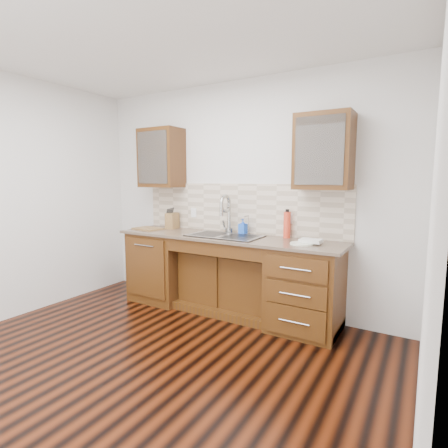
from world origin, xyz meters
The scene contains 26 objects.
ground centered at (0.00, 0.00, -0.05)m, with size 4.00×3.50×0.10m, color #3F1506.
ceiling centered at (0.00, 0.00, 2.75)m, with size 4.00×3.50×0.10m, color white.
wall_back centered at (0.00, 1.80, 1.35)m, with size 4.00×0.10×2.70m, color silver.
wall_right centered at (2.05, 0.00, 1.35)m, with size 0.10×3.50×2.70m, color silver.
base_cabinet_left centered at (-0.95, 1.44, 0.44)m, with size 0.70×0.62×0.88m, color #593014.
base_cabinet_center centered at (0.00, 1.53, 0.35)m, with size 1.20×0.44×0.70m, color #593014.
base_cabinet_right centered at (0.95, 1.44, 0.44)m, with size 0.70×0.62×0.88m, color #593014.
countertop centered at (0.00, 1.43, 0.90)m, with size 2.70×0.65×0.03m, color #84705B.
backsplash centered at (0.00, 1.74, 1.21)m, with size 2.70×0.02×0.59m, color beige.
sink centered at (0.00, 1.41, 0.83)m, with size 0.84×0.46×0.19m, color #9E9EA5.
faucet centered at (-0.07, 1.64, 1.11)m, with size 0.04×0.04×0.40m, color #999993.
filter_tap centered at (0.18, 1.65, 1.03)m, with size 0.02×0.02×0.24m, color #999993.
upper_cabinet_left centered at (-1.05, 1.58, 1.83)m, with size 0.55×0.34×0.75m, color #593014.
upper_cabinet_right centered at (1.05, 1.58, 1.83)m, with size 0.55×0.34×0.75m, color #593014.
outlet_left centered at (-0.65, 1.73, 1.12)m, with size 0.08×0.01×0.12m, color white.
outlet_right centered at (0.65, 1.73, 1.12)m, with size 0.08×0.01×0.12m, color white.
soap_bottle centered at (0.11, 1.64, 1.00)m, with size 0.08×0.08×0.18m, color blue.
water_bottle centered at (0.65, 1.66, 1.05)m, with size 0.08×0.08×0.29m, color red.
plate centered at (0.92, 1.37, 0.92)m, with size 0.23×0.23×0.01m, color white.
dish_towel centered at (0.99, 1.43, 0.94)m, with size 0.21×0.15×0.03m, color white.
knife_block centered at (-0.90, 1.59, 1.01)m, with size 0.11×0.19×0.21m, color brown.
cutting_board centered at (-1.14, 1.38, 0.92)m, with size 0.36×0.25×0.02m, color #926343.
cup_left_a centered at (-1.14, 1.58, 1.77)m, with size 0.11×0.11×0.09m, color white.
cup_left_b centered at (-1.01, 1.58, 1.77)m, with size 0.10×0.10×0.09m, color white.
cup_right_a centered at (0.90, 1.58, 1.77)m, with size 0.11×0.11×0.09m, color white.
cup_right_b centered at (1.13, 1.58, 1.77)m, with size 0.10×0.10×0.10m, color silver.
Camera 1 is at (1.99, -1.98, 1.56)m, focal length 28.00 mm.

